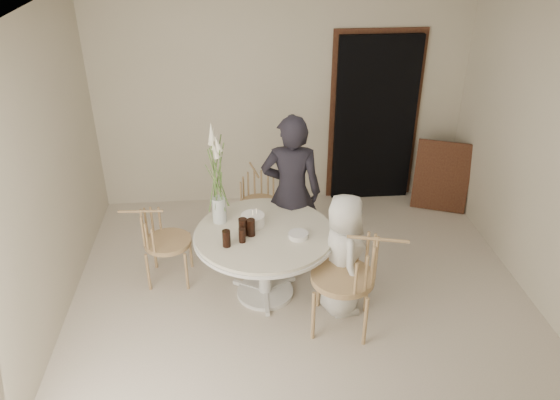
{
  "coord_description": "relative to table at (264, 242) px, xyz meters",
  "views": [
    {
      "loc": [
        -0.59,
        -4.06,
        3.46
      ],
      "look_at": [
        -0.2,
        0.3,
        1.03
      ],
      "focal_mm": 35.0,
      "sensor_mm": 36.0,
      "label": 1
    }
  ],
  "objects": [
    {
      "name": "ground",
      "position": [
        0.35,
        -0.25,
        -0.62
      ],
      "size": [
        4.5,
        4.5,
        0.0
      ],
      "primitive_type": "plane",
      "color": "beige",
      "rests_on": "ground"
    },
    {
      "name": "room_shell",
      "position": [
        0.35,
        -0.25,
        1.0
      ],
      "size": [
        4.5,
        4.5,
        4.5
      ],
      "color": "white",
      "rests_on": "ground"
    },
    {
      "name": "doorway",
      "position": [
        1.5,
        1.94,
        0.43
      ],
      "size": [
        1.0,
        0.1,
        2.1
      ],
      "primitive_type": "cube",
      "color": "black",
      "rests_on": "ground"
    },
    {
      "name": "door_trim",
      "position": [
        1.5,
        1.98,
        0.49
      ],
      "size": [
        1.12,
        0.03,
        2.22
      ],
      "primitive_type": "cube",
      "color": "#55331D",
      "rests_on": "ground"
    },
    {
      "name": "table",
      "position": [
        0.0,
        0.0,
        0.0
      ],
      "size": [
        1.33,
        1.33,
        0.73
      ],
      "color": "silver",
      "rests_on": "ground"
    },
    {
      "name": "picture_frame",
      "position": [
        2.3,
        1.54,
        -0.18
      ],
      "size": [
        0.69,
        0.43,
        0.88
      ],
      "primitive_type": "cube",
      "rotation": [
        -0.17,
        0.0,
        -0.38
      ],
      "color": "#55331D",
      "rests_on": "ground"
    },
    {
      "name": "chair_far",
      "position": [
        -0.01,
        1.19,
        -0.12
      ],
      "size": [
        0.48,
        0.51,
        0.77
      ],
      "rotation": [
        0.0,
        0.0,
        0.2
      ],
      "color": "#A37D58",
      "rests_on": "ground"
    },
    {
      "name": "chair_right",
      "position": [
        0.79,
        -0.54,
        0.02
      ],
      "size": [
        0.67,
        0.63,
        0.99
      ],
      "rotation": [
        0.0,
        0.0,
        -1.82
      ],
      "color": "#A37D58",
      "rests_on": "ground"
    },
    {
      "name": "chair_left",
      "position": [
        -1.07,
        0.35,
        -0.08
      ],
      "size": [
        0.51,
        0.48,
        0.82
      ],
      "rotation": [
        0.0,
        0.0,
        1.52
      ],
      "color": "#A37D58",
      "rests_on": "ground"
    },
    {
      "name": "girl",
      "position": [
        0.31,
        0.53,
        0.22
      ],
      "size": [
        0.66,
        0.48,
        1.68
      ],
      "primitive_type": "imported",
      "rotation": [
        0.0,
        0.0,
        3.0
      ],
      "color": "black",
      "rests_on": "ground"
    },
    {
      "name": "boy",
      "position": [
        0.7,
        -0.27,
        -0.01
      ],
      "size": [
        0.44,
        0.63,
        1.22
      ],
      "primitive_type": "imported",
      "rotation": [
        0.0,
        0.0,
        1.66
      ],
      "color": "silver",
      "rests_on": "ground"
    },
    {
      "name": "birthday_cake",
      "position": [
        -0.1,
        0.13,
        0.17
      ],
      "size": [
        0.23,
        0.23,
        0.16
      ],
      "rotation": [
        0.0,
        0.0,
        0.25
      ],
      "color": "white",
      "rests_on": "table"
    },
    {
      "name": "cola_tumbler_a",
      "position": [
        -0.35,
        -0.21,
        0.19
      ],
      "size": [
        0.08,
        0.08,
        0.16
      ],
      "primitive_type": "cylinder",
      "rotation": [
        0.0,
        0.0,
        -0.04
      ],
      "color": "black",
      "rests_on": "table"
    },
    {
      "name": "cola_tumbler_b",
      "position": [
        -0.21,
        -0.15,
        0.18
      ],
      "size": [
        0.08,
        0.08,
        0.14
      ],
      "primitive_type": "cylinder",
      "rotation": [
        0.0,
        0.0,
        -0.22
      ],
      "color": "black",
      "rests_on": "table"
    },
    {
      "name": "cola_tumbler_c",
      "position": [
        -0.2,
        -0.04,
        0.2
      ],
      "size": [
        0.09,
        0.09,
        0.17
      ],
      "primitive_type": "cylinder",
      "rotation": [
        0.0,
        0.0,
        -0.08
      ],
      "color": "black",
      "rests_on": "table"
    },
    {
      "name": "cola_tumbler_d",
      "position": [
        -0.12,
        -0.05,
        0.2
      ],
      "size": [
        0.1,
        0.1,
        0.17
      ],
      "primitive_type": "cylinder",
      "rotation": [
        0.0,
        0.0,
        0.36
      ],
      "color": "black",
      "rests_on": "table"
    },
    {
      "name": "plate_stack",
      "position": [
        0.31,
        -0.13,
        0.14
      ],
      "size": [
        0.19,
        0.19,
        0.05
      ],
      "primitive_type": "cylinder",
      "rotation": [
        0.0,
        0.0,
        -0.06
      ],
      "color": "white",
      "rests_on": "table"
    },
    {
      "name": "flower_vase",
      "position": [
        -0.41,
        0.23,
        0.56
      ],
      "size": [
        0.14,
        0.14,
        1.01
      ],
      "rotation": [
        0.0,
        0.0,
        -0.06
      ],
      "color": "silver",
      "rests_on": "table"
    }
  ]
}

